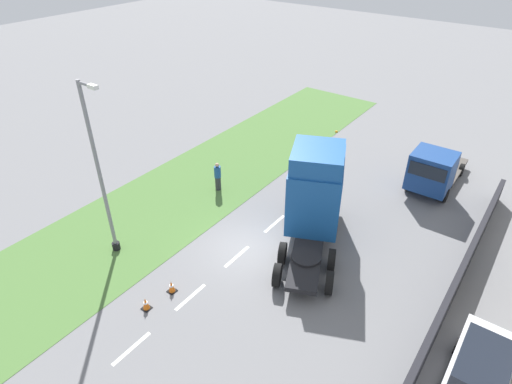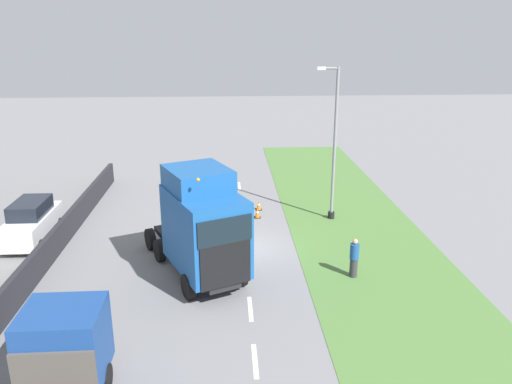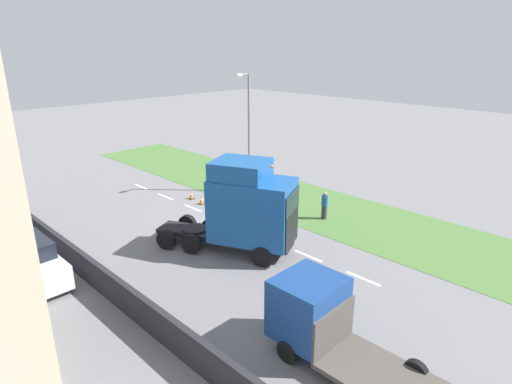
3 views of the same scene
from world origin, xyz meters
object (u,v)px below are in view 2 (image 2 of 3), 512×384
at_px(lamp_post, 333,152).
at_px(traffic_cone_lead, 259,205).
at_px(lorry_cab, 202,226).
at_px(traffic_cone_trailing, 257,213).
at_px(parked_car, 32,222).
at_px(flatbed_truck, 61,359).
at_px(pedestrian, 354,258).

bearing_deg(lamp_post, traffic_cone_lead, -23.00).
distance_m(lorry_cab, lamp_post, 9.87).
bearing_deg(traffic_cone_trailing, parked_car, 12.46).
xyz_separation_m(traffic_cone_lead, traffic_cone_trailing, (0.16, 1.31, 0.00)).
relative_size(lorry_cab, traffic_cone_lead, 12.96).
distance_m(flatbed_truck, traffic_cone_lead, 17.22).
bearing_deg(lamp_post, flatbed_truck, 53.34).
distance_m(lorry_cab, traffic_cone_trailing, 8.10).
height_order(parked_car, traffic_cone_trailing, parked_car).
distance_m(parked_car, lamp_post, 16.15).
relative_size(flatbed_truck, parked_car, 1.31).
distance_m(flatbed_truck, parked_car, 13.08).
xyz_separation_m(flatbed_truck, traffic_cone_trailing, (-6.42, -14.56, -1.16)).
height_order(flatbed_truck, traffic_cone_trailing, flatbed_truck).
distance_m(parked_car, traffic_cone_lead, 12.41).
xyz_separation_m(parked_car, traffic_cone_trailing, (-11.61, -2.57, -0.73)).
height_order(lorry_cab, pedestrian, lorry_cab).
bearing_deg(traffic_cone_trailing, flatbed_truck, 66.21).
height_order(lorry_cab, flatbed_truck, lorry_cab).
bearing_deg(pedestrian, lorry_cab, -1.30).
bearing_deg(lorry_cab, lamp_post, -159.02).
height_order(lorry_cab, parked_car, lorry_cab).
xyz_separation_m(lorry_cab, traffic_cone_trailing, (-2.75, -7.31, -2.17)).
bearing_deg(flatbed_truck, lamp_post, 52.90).
relative_size(pedestrian, traffic_cone_trailing, 3.06).
xyz_separation_m(lorry_cab, flatbed_truck, (3.67, 7.25, -1.02)).
bearing_deg(pedestrian, traffic_cone_trailing, -63.50).
height_order(lorry_cab, lamp_post, lamp_post).
distance_m(parked_car, pedestrian, 16.08).
xyz_separation_m(pedestrian, traffic_cone_trailing, (3.72, -7.45, -0.59)).
height_order(lorry_cab, traffic_cone_lead, lorry_cab).
relative_size(parked_car, lamp_post, 0.54).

